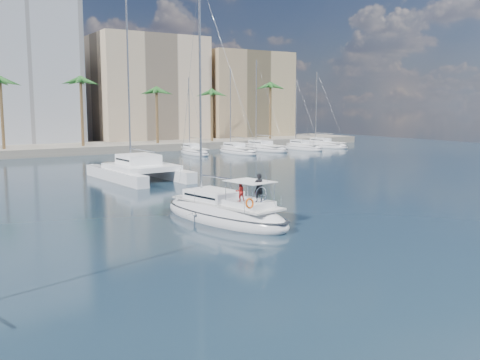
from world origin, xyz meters
TOP-DOWN VIEW (x-y plane):
  - ground at (0.00, 0.00)m, footprint 160.00×160.00m
  - quay at (0.00, 61.00)m, footprint 120.00×14.00m
  - building_beige at (22.00, 70.00)m, footprint 20.00×14.00m
  - building_tan_right at (42.00, 68.00)m, footprint 18.00×12.00m
  - palm_centre at (0.00, 57.00)m, footprint 3.60×3.60m
  - palm_right at (34.00, 57.00)m, footprint 3.60×3.60m
  - main_sloop at (-0.10, 3.66)m, footprint 5.53×11.52m
  - catamaran at (2.55, 25.08)m, footprint 7.09×12.88m
  - seagull at (-2.05, 4.14)m, footprint 1.08×0.46m
  - moored_yacht_a at (20.00, 47.00)m, footprint 3.37×9.52m
  - moored_yacht_b at (26.50, 45.00)m, footprint 3.32×10.83m
  - moored_yacht_c at (33.00, 47.00)m, footprint 3.98×12.33m
  - moored_yacht_d at (39.50, 45.00)m, footprint 3.52×9.55m
  - moored_yacht_e at (46.00, 47.00)m, footprint 4.61×11.11m

SIDE VIEW (x-z plane):
  - ground at x=0.00m, z-range 0.00..0.00m
  - moored_yacht_a at x=20.00m, z-range -5.95..5.95m
  - moored_yacht_b at x=26.50m, z-range -6.86..6.86m
  - moored_yacht_c at x=33.00m, z-range -7.77..7.77m
  - moored_yacht_d at x=39.50m, z-range -5.95..5.95m
  - moored_yacht_e at x=46.00m, z-range -6.86..6.86m
  - main_sloop at x=-0.10m, z-range -7.70..8.73m
  - seagull at x=-2.05m, z-range 0.45..0.65m
  - quay at x=0.00m, z-range 0.00..1.20m
  - catamaran at x=2.55m, z-range -7.91..10.22m
  - building_tan_right at x=42.00m, z-range 0.00..18.00m
  - building_beige at x=22.00m, z-range 0.00..20.00m
  - palm_centre at x=0.00m, z-range 4.13..16.43m
  - palm_right at x=34.00m, z-range 4.13..16.43m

